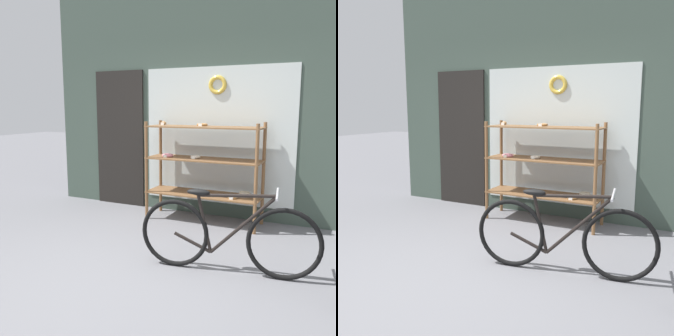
{
  "view_description": "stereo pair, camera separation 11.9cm",
  "coord_description": "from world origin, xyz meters",
  "views": [
    {
      "loc": [
        1.84,
        -2.73,
        1.56
      ],
      "look_at": [
        0.07,
        0.98,
        0.88
      ],
      "focal_mm": 40.0,
      "sensor_mm": 36.0,
      "label": 1
    },
    {
      "loc": [
        1.94,
        -2.67,
        1.56
      ],
      "look_at": [
        0.07,
        0.98,
        0.88
      ],
      "focal_mm": 40.0,
      "sensor_mm": 36.0,
      "label": 2
    }
  ],
  "objects": [
    {
      "name": "ground_plane",
      "position": [
        0.0,
        0.0,
        0.0
      ],
      "size": [
        30.0,
        30.0,
        0.0
      ],
      "primitive_type": "plane",
      "color": "slate"
    },
    {
      "name": "display_case",
      "position": [
        0.13,
        1.95,
        0.81
      ],
      "size": [
        1.55,
        0.48,
        1.36
      ],
      "color": "brown",
      "rests_on": "ground_plane"
    },
    {
      "name": "storefront_facade",
      "position": [
        -0.04,
        2.33,
        1.84
      ],
      "size": [
        5.01,
        0.13,
        3.8
      ],
      "color": "#3D4C42",
      "rests_on": "ground_plane"
    },
    {
      "name": "bicycle",
      "position": [
        0.89,
        0.53,
        0.36
      ],
      "size": [
        1.69,
        0.46,
        0.81
      ],
      "rotation": [
        0.0,
        0.0,
        0.14
      ],
      "color": "black",
      "rests_on": "ground_plane"
    }
  ]
}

